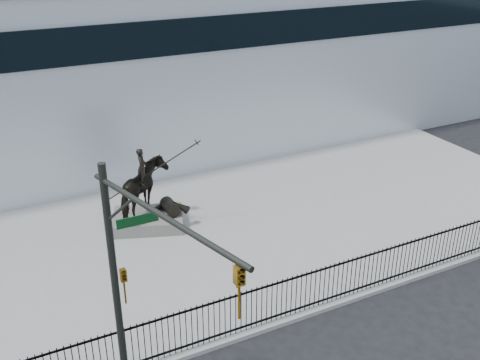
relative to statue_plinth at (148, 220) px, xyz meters
name	(u,v)px	position (x,y,z in m)	size (l,w,h in m)	color
ground	(346,329)	(3.53, -8.91, -0.42)	(120.00, 120.00, 0.00)	black
plaza	(244,229)	(3.53, -1.91, -0.34)	(30.00, 12.00, 0.15)	gray
building	(141,60)	(3.53, 11.09, 4.08)	(44.00, 14.00, 9.00)	silver
picket_fence	(325,285)	(3.53, -7.66, 0.49)	(22.10, 0.10, 1.50)	black
statue_plinth	(148,220)	(0.00, 0.00, 0.00)	(2.84, 1.95, 0.53)	#55514D
equestrian_statue	(147,190)	(0.05, -0.02, 1.38)	(3.44, 2.77, 3.09)	black
traffic_signal_left	(135,294)	(-3.22, -9.53, 3.61)	(1.52, 4.84, 7.00)	black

